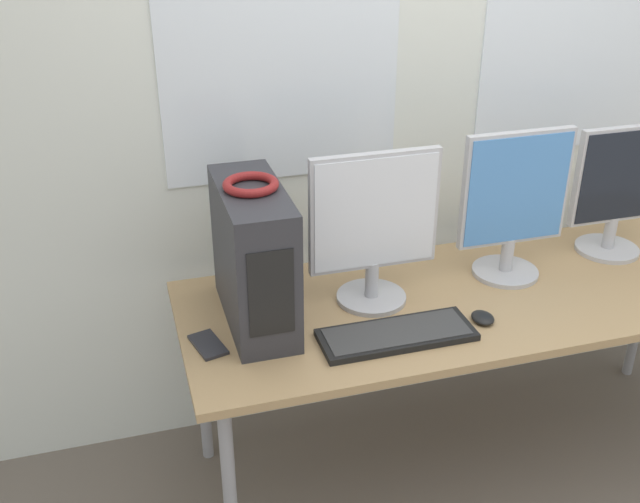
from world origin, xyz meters
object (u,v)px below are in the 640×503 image
object	(u,v)px
monitor_right_far	(618,190)
keyboard	(397,335)
mouse	(483,318)
cell_phone	(208,345)
pc_tower	(254,256)
headphones	(251,184)
monitor_main	(374,227)
monitor_right_near	(514,204)

from	to	relation	value
monitor_right_far	keyboard	size ratio (longest dim) A/B	1.01
keyboard	mouse	distance (m)	0.29
cell_phone	monitor_right_far	bearing A→B (deg)	-6.70
pc_tower	monitor_right_far	bearing A→B (deg)	4.00
headphones	monitor_right_far	size ratio (longest dim) A/B	0.34
pc_tower	keyboard	world-z (taller)	pc_tower
pc_tower	monitor_right_far	xyz separation A→B (m)	(1.31, 0.09, 0.02)
monitor_right_far	mouse	xyz separation A→B (m)	(-0.65, -0.30, -0.23)
headphones	monitor_main	xyz separation A→B (m)	(0.38, 0.01, -0.18)
headphones	monitor_main	size ratio (longest dim) A/B	0.32
headphones	keyboard	xyz separation A→B (m)	(0.37, -0.22, -0.43)
monitor_main	headphones	bearing A→B (deg)	-179.06
monitor_right_near	monitor_right_far	bearing A→B (deg)	6.67
monitor_right_near	monitor_right_far	xyz separation A→B (m)	(0.44, 0.05, -0.02)
pc_tower	monitor_right_far	size ratio (longest dim) A/B	0.97
monitor_right_near	cell_phone	bearing A→B (deg)	-171.92
pc_tower	keyboard	distance (m)	0.48
monitor_main	mouse	world-z (taller)	monitor_main
pc_tower	monitor_main	size ratio (longest dim) A/B	0.91
pc_tower	monitor_main	xyz separation A→B (m)	(0.38, 0.01, 0.04)
monitor_main	cell_phone	world-z (taller)	monitor_main
mouse	monitor_main	bearing A→B (deg)	142.75
cell_phone	headphones	bearing A→B (deg)	18.49
mouse	headphones	bearing A→B (deg)	162.39
pc_tower	monitor_main	bearing A→B (deg)	1.07
monitor_main	monitor_right_far	distance (m)	0.94
headphones	monitor_right_near	xyz separation A→B (m)	(0.87, 0.04, -0.18)
monitor_right_far	headphones	bearing A→B (deg)	-176.03
headphones	monitor_right_far	world-z (taller)	monitor_right_far
monitor_right_near	monitor_main	bearing A→B (deg)	-176.14
mouse	cell_phone	world-z (taller)	mouse
monitor_main	monitor_right_near	bearing A→B (deg)	3.86
cell_phone	pc_tower	bearing A→B (deg)	18.28
monitor_right_near	monitor_right_far	distance (m)	0.44
monitor_main	monitor_right_far	world-z (taller)	monitor_main
keyboard	monitor_main	bearing A→B (deg)	89.37
monitor_right_far	pc_tower	bearing A→B (deg)	-176.00
monitor_right_near	keyboard	distance (m)	0.61
pc_tower	headphones	size ratio (longest dim) A/B	2.85
monitor_main	keyboard	xyz separation A→B (m)	(-0.00, -0.23, -0.25)
headphones	keyboard	size ratio (longest dim) A/B	0.35
monitor_right_near	mouse	distance (m)	0.41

